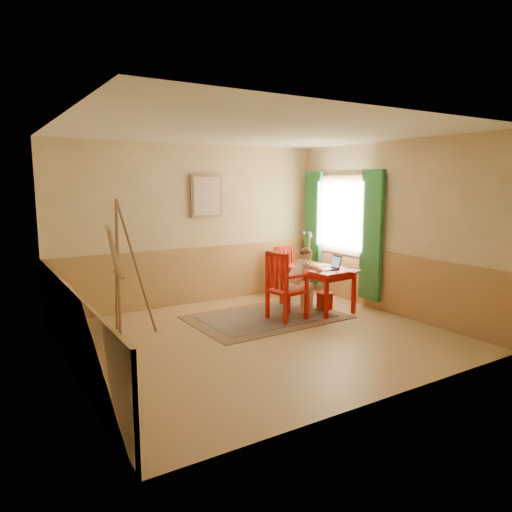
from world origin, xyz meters
TOP-DOWN VIEW (x-y plane):
  - room at (0.00, 0.00)m, footprint 5.04×4.54m
  - wainscot at (0.00, 0.80)m, footprint 5.00×4.50m
  - window at (2.42, 1.10)m, footprint 0.12×2.01m
  - wall_portrait at (0.25, 2.20)m, footprint 0.60×0.05m
  - rug at (0.57, 0.75)m, footprint 2.43×1.65m
  - table at (1.58, 0.74)m, footprint 0.80×1.25m
  - chair_left at (0.73, 0.48)m, footprint 0.56×0.54m
  - chair_back at (1.72, 1.78)m, footprint 0.47×0.48m
  - figure at (1.05, 0.51)m, footprint 0.85×0.41m
  - laptop at (1.66, 0.48)m, footprint 0.36×0.22m
  - papers at (1.73, 0.64)m, footprint 0.80×1.08m
  - vase at (1.74, 1.18)m, footprint 0.23×0.28m
  - wastebasket at (1.68, 0.64)m, footprint 0.28×0.28m
  - easel at (-1.68, 1.09)m, footprint 0.71×0.86m

SIDE VIEW (x-z plane):
  - rug at x=0.57m, z-range 0.00..0.02m
  - wastebasket at x=1.68m, z-range 0.00..0.30m
  - chair_back at x=1.72m, z-range 0.00..0.93m
  - wainscot at x=0.00m, z-range 0.00..1.00m
  - chair_left at x=0.73m, z-range 0.00..1.08m
  - figure at x=1.05m, z-range 0.06..1.18m
  - table at x=1.58m, z-range 0.27..0.99m
  - papers at x=1.73m, z-range 0.72..0.72m
  - laptop at x=1.66m, z-range 0.66..0.87m
  - vase at x=1.74m, z-range 0.70..1.26m
  - easel at x=-1.68m, z-range 0.18..2.10m
  - window at x=2.42m, z-range 0.25..2.45m
  - room at x=0.00m, z-range -0.02..2.82m
  - wall_portrait at x=0.25m, z-range 1.52..2.28m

